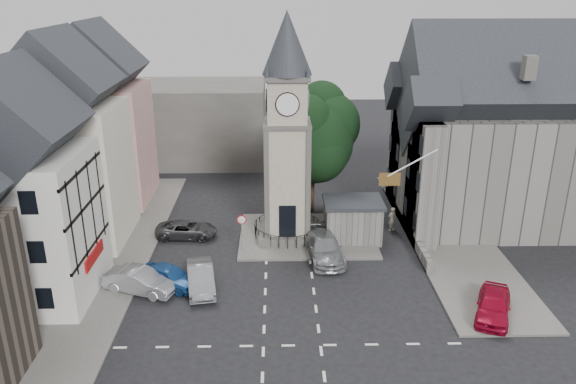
{
  "coord_description": "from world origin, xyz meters",
  "views": [
    {
      "loc": [
        -0.71,
        -30.24,
        17.95
      ],
      "look_at": [
        0.0,
        5.0,
        4.69
      ],
      "focal_mm": 35.0,
      "sensor_mm": 36.0,
      "label": 1
    }
  ],
  "objects_px": {
    "clock_tower": "(287,131)",
    "pedestrian": "(392,219)",
    "car_east_red": "(493,305)",
    "car_west_blue": "(169,276)",
    "stone_shelter": "(352,220)"
  },
  "relations": [
    {
      "from": "clock_tower",
      "to": "pedestrian",
      "type": "height_order",
      "value": "clock_tower"
    },
    {
      "from": "car_east_red",
      "to": "pedestrian",
      "type": "bearing_deg",
      "value": 129.66
    },
    {
      "from": "clock_tower",
      "to": "car_west_blue",
      "type": "relative_size",
      "value": 3.9
    },
    {
      "from": "car_east_red",
      "to": "clock_tower",
      "type": "bearing_deg",
      "value": 159.7
    },
    {
      "from": "stone_shelter",
      "to": "car_east_red",
      "type": "height_order",
      "value": "stone_shelter"
    },
    {
      "from": "clock_tower",
      "to": "stone_shelter",
      "type": "xyz_separation_m",
      "value": [
        4.8,
        -0.49,
        -6.57
      ]
    },
    {
      "from": "clock_tower",
      "to": "car_east_red",
      "type": "bearing_deg",
      "value": -43.7
    },
    {
      "from": "stone_shelter",
      "to": "pedestrian",
      "type": "relative_size",
      "value": 2.27
    },
    {
      "from": "stone_shelter",
      "to": "pedestrian",
      "type": "bearing_deg",
      "value": 23.68
    },
    {
      "from": "stone_shelter",
      "to": "car_west_blue",
      "type": "height_order",
      "value": "stone_shelter"
    },
    {
      "from": "car_west_blue",
      "to": "pedestrian",
      "type": "relative_size",
      "value": 2.2
    },
    {
      "from": "pedestrian",
      "to": "car_west_blue",
      "type": "bearing_deg",
      "value": -0.11
    },
    {
      "from": "stone_shelter",
      "to": "clock_tower",
      "type": "bearing_deg",
      "value": 174.16
    },
    {
      "from": "stone_shelter",
      "to": "car_west_blue",
      "type": "bearing_deg",
      "value": -151.48
    },
    {
      "from": "stone_shelter",
      "to": "pedestrian",
      "type": "distance_m",
      "value": 3.57
    }
  ]
}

